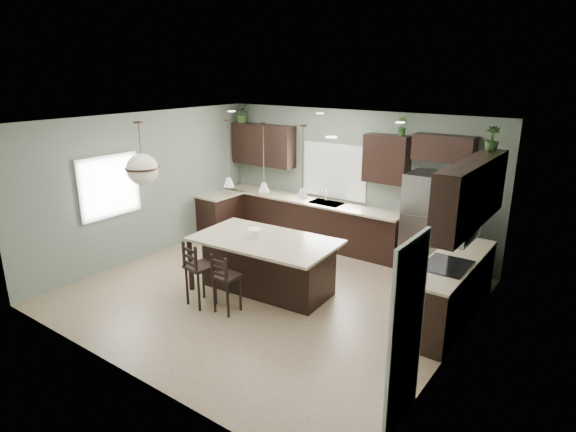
{
  "coord_description": "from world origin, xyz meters",
  "views": [
    {
      "loc": [
        4.51,
        -5.7,
        3.56
      ],
      "look_at": [
        0.1,
        0.4,
        1.25
      ],
      "focal_mm": 30.0,
      "sensor_mm": 36.0,
      "label": 1
    }
  ],
  "objects_px": {
    "bar_stool_center": "(227,283)",
    "plant_back_left": "(243,113)",
    "serving_dish": "(255,233)",
    "bar_stool_left": "(200,273)",
    "refrigerator": "(431,225)",
    "kitchen_island": "(265,266)"
  },
  "relations": [
    {
      "from": "bar_stool_left",
      "to": "plant_back_left",
      "type": "distance_m",
      "value": 4.58
    },
    {
      "from": "refrigerator",
      "to": "plant_back_left",
      "type": "relative_size",
      "value": 4.42
    },
    {
      "from": "kitchen_island",
      "to": "plant_back_left",
      "type": "xyz_separation_m",
      "value": [
        -2.62,
        2.54,
        2.15
      ]
    },
    {
      "from": "bar_stool_center",
      "to": "plant_back_left",
      "type": "bearing_deg",
      "value": 127.12
    },
    {
      "from": "refrigerator",
      "to": "bar_stool_center",
      "type": "distance_m",
      "value": 3.75
    },
    {
      "from": "refrigerator",
      "to": "bar_stool_left",
      "type": "distance_m",
      "value": 4.08
    },
    {
      "from": "plant_back_left",
      "to": "kitchen_island",
      "type": "bearing_deg",
      "value": -44.17
    },
    {
      "from": "serving_dish",
      "to": "plant_back_left",
      "type": "bearing_deg",
      "value": 133.41
    },
    {
      "from": "refrigerator",
      "to": "plant_back_left",
      "type": "distance_m",
      "value": 4.86
    },
    {
      "from": "bar_stool_center",
      "to": "plant_back_left",
      "type": "distance_m",
      "value": 4.8
    },
    {
      "from": "plant_back_left",
      "to": "bar_stool_left",
      "type": "bearing_deg",
      "value": -59.02
    },
    {
      "from": "refrigerator",
      "to": "bar_stool_center",
      "type": "xyz_separation_m",
      "value": [
        -1.96,
        -3.17,
        -0.45
      ]
    },
    {
      "from": "bar_stool_left",
      "to": "serving_dish",
      "type": "bearing_deg",
      "value": 79.44
    },
    {
      "from": "refrigerator",
      "to": "bar_stool_center",
      "type": "bearing_deg",
      "value": -121.73
    },
    {
      "from": "kitchen_island",
      "to": "serving_dish",
      "type": "distance_m",
      "value": 0.57
    },
    {
      "from": "bar_stool_left",
      "to": "bar_stool_center",
      "type": "xyz_separation_m",
      "value": [
        0.49,
        0.07,
        -0.05
      ]
    },
    {
      "from": "kitchen_island",
      "to": "serving_dish",
      "type": "bearing_deg",
      "value": 180.0
    },
    {
      "from": "bar_stool_left",
      "to": "bar_stool_center",
      "type": "relative_size",
      "value": 1.1
    },
    {
      "from": "serving_dish",
      "to": "bar_stool_left",
      "type": "height_order",
      "value": "serving_dish"
    },
    {
      "from": "kitchen_island",
      "to": "bar_stool_left",
      "type": "bearing_deg",
      "value": -122.45
    },
    {
      "from": "bar_stool_center",
      "to": "plant_back_left",
      "type": "xyz_separation_m",
      "value": [
        -2.59,
        3.43,
        2.13
      ]
    },
    {
      "from": "refrigerator",
      "to": "kitchen_island",
      "type": "relative_size",
      "value": 0.79
    }
  ]
}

